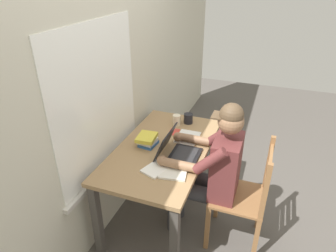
% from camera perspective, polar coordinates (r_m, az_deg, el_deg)
% --- Properties ---
extents(ground_plane, '(8.00, 8.00, 0.00)m').
position_cam_1_polar(ground_plane, '(2.98, -0.80, -16.19)').
color(ground_plane, '#56514C').
extents(back_wall, '(6.00, 0.08, 2.60)m').
position_cam_1_polar(back_wall, '(2.46, -10.91, 8.98)').
color(back_wall, beige).
rests_on(back_wall, ground).
extents(desk, '(1.31, 0.74, 0.74)m').
position_cam_1_polar(desk, '(2.58, -0.89, -5.97)').
color(desk, '#9E7A51').
rests_on(desk, ground).
extents(seated_person, '(0.50, 0.60, 1.25)m').
position_cam_1_polar(seated_person, '(2.40, 8.50, -7.74)').
color(seated_person, brown).
rests_on(seated_person, ground).
extents(wooden_chair, '(0.42, 0.42, 0.95)m').
position_cam_1_polar(wooden_chair, '(2.51, 14.55, -13.05)').
color(wooden_chair, olive).
rests_on(wooden_chair, ground).
extents(laptop, '(0.33, 0.32, 0.22)m').
position_cam_1_polar(laptop, '(2.38, 1.68, -4.77)').
color(laptop, black).
rests_on(laptop, desk).
extents(computer_mouse, '(0.06, 0.10, 0.03)m').
position_cam_1_polar(computer_mouse, '(2.62, 4.49, -2.43)').
color(computer_mouse, black).
rests_on(computer_mouse, desk).
extents(coffee_mug_white, '(0.11, 0.08, 0.10)m').
position_cam_1_polar(coffee_mug_white, '(2.85, 1.67, 1.18)').
color(coffee_mug_white, beige).
rests_on(coffee_mug_white, desk).
extents(coffee_mug_dark, '(0.13, 0.09, 0.10)m').
position_cam_1_polar(coffee_mug_dark, '(2.90, 3.94, 1.47)').
color(coffee_mug_dark, black).
rests_on(coffee_mug_dark, desk).
extents(book_stack_main, '(0.19, 0.17, 0.09)m').
position_cam_1_polar(book_stack_main, '(2.53, -3.99, -2.68)').
color(book_stack_main, '#2D5B9E').
rests_on(book_stack_main, desk).
extents(paper_pile_near_laptop, '(0.28, 0.22, 0.02)m').
position_cam_1_polar(paper_pile_near_laptop, '(2.27, -1.92, -7.95)').
color(paper_pile_near_laptop, white).
rests_on(paper_pile_near_laptop, desk).
extents(paper_pile_back_corner, '(0.27, 0.23, 0.02)m').
position_cam_1_polar(paper_pile_back_corner, '(2.24, 1.17, -8.45)').
color(paper_pile_back_corner, silver).
rests_on(paper_pile_back_corner, desk).
extents(paper_pile_side, '(0.25, 0.19, 0.01)m').
position_cam_1_polar(paper_pile_side, '(2.66, 3.79, -2.20)').
color(paper_pile_side, white).
rests_on(paper_pile_side, desk).
extents(landscape_photo_print, '(0.14, 0.10, 0.00)m').
position_cam_1_polar(landscape_photo_print, '(2.75, 1.09, -1.13)').
color(landscape_photo_print, '#C63D33').
rests_on(landscape_photo_print, desk).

